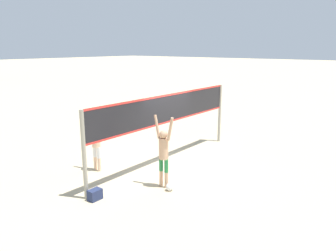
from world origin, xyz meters
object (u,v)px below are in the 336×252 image
object	(u,v)px
player_blocker	(96,140)
gear_bag	(95,195)
player_spiker	(164,150)
volleyball	(170,187)
volleyball_net	(168,115)

from	to	relation	value
player_blocker	gear_bag	world-z (taller)	player_blocker
player_spiker	volleyball	xyz separation A→B (m)	(-0.11, -0.31, -1.02)
volleyball	gear_bag	size ratio (longest dim) A/B	0.60
volleyball_net	gear_bag	size ratio (longest dim) A/B	19.89
gear_bag	player_spiker	bearing A→B (deg)	-26.54
volleyball	gear_bag	distance (m)	2.12
volleyball	gear_bag	bearing A→B (deg)	144.54
player_spiker	gear_bag	distance (m)	2.28
volleyball_net	player_blocker	world-z (taller)	volleyball_net
player_spiker	player_blocker	world-z (taller)	player_spiker
player_spiker	player_blocker	distance (m)	2.62
player_spiker	gear_bag	size ratio (longest dim) A/B	5.86
volleyball_net	player_blocker	size ratio (longest dim) A/B	3.58
volleyball_net	player_spiker	xyz separation A→B (m)	(-1.67, -1.17, -0.64)
player_blocker	gear_bag	distance (m)	2.41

